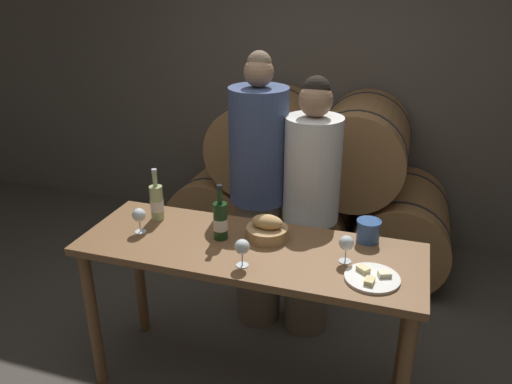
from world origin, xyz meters
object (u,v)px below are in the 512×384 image
object	(u,v)px
person_left	(258,196)
cheese_plate	(372,278)
person_right	(310,211)
blue_crock	(368,230)
bread_basket	(267,229)
wine_glass_center	(347,243)
wine_bottle_red	(220,220)
tasting_table	(249,268)
wine_glass_left	(242,247)
wine_bottle_white	(157,202)
wine_glass_far_left	(139,216)

from	to	relation	value
person_left	cheese_plate	world-z (taller)	person_left
person_right	blue_crock	bearing A→B (deg)	-44.91
bread_basket	blue_crock	bearing A→B (deg)	14.16
person_right	blue_crock	world-z (taller)	person_right
wine_glass_center	person_right	bearing A→B (deg)	115.94
wine_bottle_red	blue_crock	world-z (taller)	wine_bottle_red
tasting_table	bread_basket	distance (m)	0.22
bread_basket	person_right	bearing A→B (deg)	75.93
person_right	wine_glass_left	bearing A→B (deg)	-101.22
wine_bottle_red	wine_glass_center	xyz separation A→B (m)	(0.66, -0.03, -0.01)
person_left	wine_bottle_red	distance (m)	0.59
person_left	cheese_plate	bearing A→B (deg)	-43.69
tasting_table	person_right	distance (m)	0.65
person_right	bread_basket	size ratio (longest dim) A/B	7.63
tasting_table	wine_glass_center	world-z (taller)	wine_glass_center
blue_crock	bread_basket	world-z (taller)	bread_basket
wine_bottle_white	wine_glass_left	xyz separation A→B (m)	(0.62, -0.33, -0.00)
person_right	wine_bottle_red	size ratio (longest dim) A/B	5.54
cheese_plate	wine_glass_far_left	distance (m)	1.24
person_right	wine_glass_center	bearing A→B (deg)	-64.06
person_left	wine_glass_left	distance (m)	0.83
bread_basket	cheese_plate	size ratio (longest dim) A/B	0.87
blue_crock	cheese_plate	distance (m)	0.37
bread_basket	cheese_plate	world-z (taller)	bread_basket
bread_basket	wine_bottle_red	bearing A→B (deg)	-161.20
person_left	wine_glass_center	xyz separation A→B (m)	(0.63, -0.62, 0.10)
tasting_table	wine_bottle_red	distance (m)	0.29
person_right	wine_bottle_red	world-z (taller)	person_right
person_left	wine_bottle_white	size ratio (longest dim) A/B	5.98
blue_crock	person_right	bearing A→B (deg)	135.09
wine_bottle_red	wine_glass_center	distance (m)	0.66
person_left	person_right	size ratio (longest dim) A/B	1.07
wine_bottle_red	bread_basket	distance (m)	0.25
person_right	wine_glass_center	world-z (taller)	person_right
bread_basket	wine_glass_center	bearing A→B (deg)	-14.43
person_right	bread_basket	distance (m)	0.53
tasting_table	cheese_plate	distance (m)	0.66
cheese_plate	wine_glass_far_left	xyz separation A→B (m)	(-1.23, 0.09, 0.09)
tasting_table	cheese_plate	xyz separation A→B (m)	(0.63, -0.12, 0.14)
person_left	blue_crock	size ratio (longest dim) A/B	14.27
person_right	blue_crock	size ratio (longest dim) A/B	13.31
person_right	wine_glass_center	distance (m)	0.70
person_left	wine_glass_left	size ratio (longest dim) A/B	12.95
tasting_table	person_left	xyz separation A→B (m)	(-0.14, 0.62, 0.13)
person_right	wine_glass_left	size ratio (longest dim) A/B	12.07
bread_basket	wine_bottle_white	bearing A→B (deg)	177.51
wine_glass_far_left	wine_glass_center	bearing A→B (deg)	1.83
wine_bottle_red	wine_glass_center	world-z (taller)	wine_bottle_red
wine_bottle_red	blue_crock	xyz separation A→B (m)	(0.74, 0.21, -0.04)
blue_crock	wine_glass_left	size ratio (longest dim) A/B	0.91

